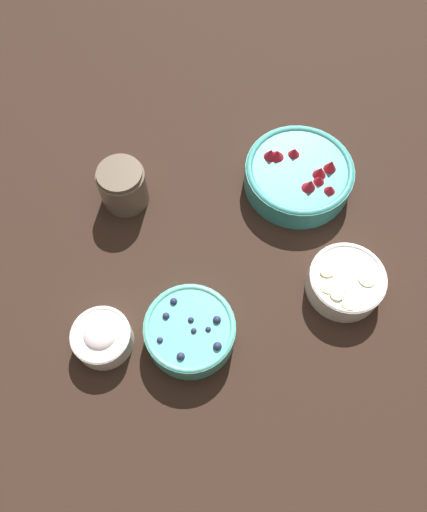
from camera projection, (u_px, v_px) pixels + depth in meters
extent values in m
plane|color=black|center=(223.00, 263.00, 0.98)|extent=(4.00, 4.00, 0.00)
cylinder|color=teal|center=(298.00, 176.00, 1.04)|extent=(0.22, 0.22, 0.06)
torus|color=teal|center=(300.00, 170.00, 1.02)|extent=(0.22, 0.22, 0.02)
cylinder|color=#B21928|center=(299.00, 172.00, 1.03)|extent=(0.18, 0.18, 0.02)
cone|color=#B21928|center=(294.00, 152.00, 1.02)|extent=(0.04, 0.04, 0.02)
cone|color=#B21928|center=(277.00, 155.00, 1.02)|extent=(0.05, 0.05, 0.02)
cone|color=#B21928|center=(320.00, 172.00, 1.00)|extent=(0.04, 0.04, 0.03)
cone|color=#B21928|center=(309.00, 186.00, 0.99)|extent=(0.04, 0.04, 0.02)
cone|color=#B21928|center=(310.00, 185.00, 0.99)|extent=(0.04, 0.04, 0.03)
cone|color=#B21928|center=(331.00, 166.00, 1.01)|extent=(0.03, 0.03, 0.03)
cone|color=#B21928|center=(319.00, 180.00, 1.00)|extent=(0.03, 0.03, 0.02)
cone|color=#B21928|center=(271.00, 154.00, 1.02)|extent=(0.04, 0.04, 0.03)
cone|color=#B21928|center=(330.00, 189.00, 0.99)|extent=(0.04, 0.04, 0.02)
cylinder|color=#56B7A8|center=(190.00, 332.00, 0.90)|extent=(0.16, 0.16, 0.06)
torus|color=#56B7A8|center=(190.00, 327.00, 0.87)|extent=(0.16, 0.16, 0.01)
cylinder|color=#23284C|center=(190.00, 329.00, 0.88)|extent=(0.13, 0.13, 0.02)
sphere|color=#23284C|center=(194.00, 331.00, 0.87)|extent=(0.01, 0.01, 0.01)
sphere|color=#23284C|center=(208.00, 329.00, 0.87)|extent=(0.01, 0.01, 0.01)
sphere|color=#23284C|center=(166.00, 316.00, 0.88)|extent=(0.01, 0.01, 0.01)
sphere|color=#23284C|center=(191.00, 320.00, 0.88)|extent=(0.01, 0.01, 0.01)
sphere|color=#23284C|center=(217.00, 320.00, 0.88)|extent=(0.01, 0.01, 0.01)
sphere|color=#23284C|center=(160.00, 340.00, 0.86)|extent=(0.01, 0.01, 0.01)
sphere|color=#23284C|center=(181.00, 356.00, 0.85)|extent=(0.01, 0.01, 0.01)
sphere|color=#23284C|center=(217.00, 346.00, 0.85)|extent=(0.02, 0.02, 0.02)
sphere|color=#23284C|center=(174.00, 301.00, 0.89)|extent=(0.01, 0.01, 0.01)
cylinder|color=white|center=(345.00, 282.00, 0.94)|extent=(0.14, 0.14, 0.05)
torus|color=white|center=(348.00, 278.00, 0.92)|extent=(0.14, 0.14, 0.01)
cylinder|color=beige|center=(347.00, 279.00, 0.92)|extent=(0.11, 0.11, 0.02)
cylinder|color=beige|center=(349.00, 303.00, 0.89)|extent=(0.03, 0.03, 0.01)
cylinder|color=beige|center=(327.00, 272.00, 0.92)|extent=(0.03, 0.03, 0.01)
cylinder|color=beige|center=(337.00, 294.00, 0.90)|extent=(0.03, 0.03, 0.01)
cylinder|color=beige|center=(328.00, 286.00, 0.91)|extent=(0.03, 0.03, 0.00)
cylinder|color=beige|center=(367.00, 279.00, 0.91)|extent=(0.03, 0.03, 0.00)
cylinder|color=beige|center=(339.00, 286.00, 0.91)|extent=(0.03, 0.03, 0.01)
cylinder|color=white|center=(103.00, 338.00, 0.89)|extent=(0.11, 0.11, 0.05)
torus|color=white|center=(100.00, 335.00, 0.88)|extent=(0.11, 0.11, 0.01)
cylinder|color=silver|center=(101.00, 336.00, 0.88)|extent=(0.09, 0.09, 0.01)
ellipsoid|color=silver|center=(100.00, 335.00, 0.88)|extent=(0.06, 0.06, 0.03)
cylinder|color=brown|center=(123.00, 187.00, 1.01)|extent=(0.10, 0.10, 0.08)
cylinder|color=#512D1E|center=(124.00, 189.00, 1.02)|extent=(0.08, 0.08, 0.06)
cylinder|color=brown|center=(119.00, 174.00, 0.97)|extent=(0.09, 0.09, 0.01)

